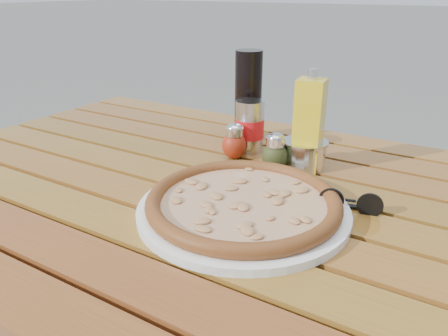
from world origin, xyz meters
The scene contains 10 objects.
table centered at (0.00, 0.00, 0.67)m, with size 1.40×0.90×0.75m.
plate centered at (0.10, -0.07, 0.76)m, with size 0.36×0.36×0.01m, color white.
pizza centered at (0.10, -0.07, 0.77)m, with size 0.45×0.45×0.03m.
pepper_shaker centered at (-0.05, 0.14, 0.79)m, with size 0.07×0.07×0.08m.
oregano_shaker centered at (0.06, 0.13, 0.79)m, with size 0.07×0.07×0.08m.
dark_bottle centered at (-0.09, 0.28, 0.86)m, with size 0.07×0.07×0.22m, color black.
soda_can centered at (-0.04, 0.21, 0.81)m, with size 0.08×0.08×0.12m.
olive_oil_cruet centered at (0.11, 0.17, 0.85)m, with size 0.06×0.06×0.21m.
parmesan_tin centered at (0.11, 0.18, 0.78)m, with size 0.12×0.12×0.07m.
sunglasses centered at (0.25, 0.03, 0.77)m, with size 0.11×0.05×0.04m.
Camera 1 is at (0.41, -0.65, 1.11)m, focal length 35.00 mm.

